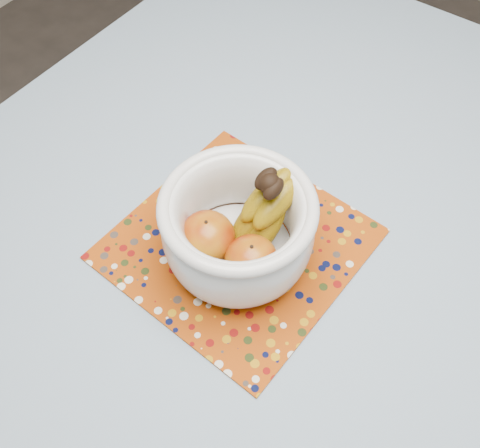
{
  "coord_description": "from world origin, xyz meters",
  "views": [
    {
      "loc": [
        0.19,
        -0.5,
        1.52
      ],
      "look_at": [
        -0.09,
        -0.12,
        0.84
      ],
      "focal_mm": 42.0,
      "sensor_mm": 36.0,
      "label": 1
    }
  ],
  "objects": [
    {
      "name": "table",
      "position": [
        0.0,
        0.0,
        0.67
      ],
      "size": [
        1.2,
        1.2,
        0.75
      ],
      "color": "brown",
      "rests_on": "ground"
    },
    {
      "name": "tablecloth",
      "position": [
        0.0,
        0.0,
        0.76
      ],
      "size": [
        1.32,
        1.32,
        0.01
      ],
      "primitive_type": "cube",
      "color": "#5F7E9F",
      "rests_on": "table"
    },
    {
      "name": "placemat",
      "position": [
        -0.1,
        -0.11,
        0.76
      ],
      "size": [
        0.37,
        0.37,
        0.0
      ],
      "primitive_type": "cube",
      "rotation": [
        0.0,
        0.0,
        -0.06
      ],
      "color": "#953808",
      "rests_on": "tablecloth"
    },
    {
      "name": "fruit_bowl",
      "position": [
        -0.08,
        -0.12,
        0.84
      ],
      "size": [
        0.23,
        0.23,
        0.17
      ],
      "color": "silver",
      "rests_on": "placemat"
    }
  ]
}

